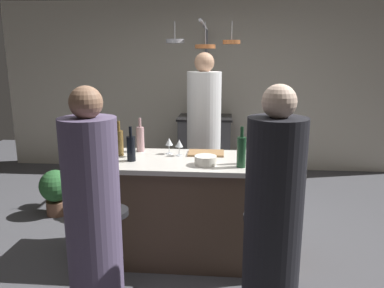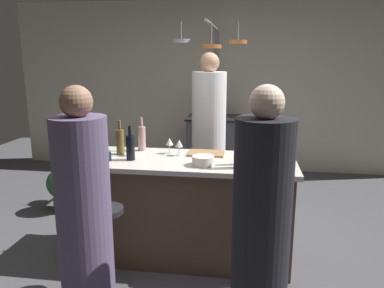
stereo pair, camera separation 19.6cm
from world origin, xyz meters
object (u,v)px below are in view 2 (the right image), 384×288
(stove_range, at_px, (214,146))
(guest_left, at_px, (85,223))
(wine_bottle_amber, at_px, (120,141))
(mixing_bowl_ceramic, at_px, (203,161))
(potted_plant, at_px, (63,187))
(mixing_bowl_blue, at_px, (100,156))
(guest_right, at_px, (261,233))
(wine_glass_by_chef, at_px, (170,142))
(chef, at_px, (209,140))
(wine_bottle_green, at_px, (239,152))
(bar_stool_right, at_px, (254,257))
(cutting_board, at_px, (206,153))
(wine_glass_near_left_guest, at_px, (130,144))
(wine_bottle_dark, at_px, (130,147))
(pepper_mill, at_px, (241,152))
(wine_bottle_rose, at_px, (142,138))
(bar_stool_left, at_px, (108,246))
(wine_glass_near_right_guest, at_px, (179,144))

(stove_range, xyz_separation_m, guest_left, (-0.51, -3.46, 0.29))
(wine_bottle_amber, xyz_separation_m, mixing_bowl_ceramic, (0.78, -0.24, -0.08))
(potted_plant, relative_size, mixing_bowl_blue, 2.75)
(guest_right, distance_m, wine_glass_by_chef, 1.43)
(guest_right, bearing_deg, potted_plant, 140.78)
(chef, distance_m, guest_right, 2.14)
(wine_bottle_green, bearing_deg, bar_stool_right, -72.21)
(cutting_board, bearing_deg, wine_bottle_green, -52.62)
(chef, xyz_separation_m, guest_left, (-0.56, -2.09, -0.10))
(wine_glass_near_left_guest, xyz_separation_m, mixing_bowl_blue, (-0.22, -0.17, -0.07))
(wine_bottle_dark, bearing_deg, guest_left, -90.90)
(chef, relative_size, guest_right, 1.12)
(wine_bottle_dark, xyz_separation_m, mixing_bowl_blue, (-0.26, -0.04, -0.08))
(pepper_mill, xyz_separation_m, wine_bottle_rose, (-0.92, 0.34, 0.02))
(chef, height_order, potted_plant, chef)
(wine_bottle_green, xyz_separation_m, mixing_bowl_blue, (-1.17, 0.07, -0.09))
(cutting_board, bearing_deg, wine_glass_by_chef, -176.38)
(pepper_mill, distance_m, mixing_bowl_blue, 1.19)
(potted_plant, relative_size, pepper_mill, 2.48)
(bar_stool_left, height_order, potted_plant, bar_stool_left)
(potted_plant, height_order, wine_glass_by_chef, wine_glass_by_chef)
(guest_left, xyz_separation_m, potted_plant, (-1.09, 1.79, -0.44))
(wine_bottle_green, bearing_deg, wine_bottle_amber, 165.24)
(guest_left, xyz_separation_m, wine_glass_by_chef, (0.30, 1.18, 0.26))
(bar_stool_right, bearing_deg, chef, 106.41)
(wine_glass_by_chef, bearing_deg, bar_stool_left, -111.88)
(cutting_board, distance_m, wine_glass_by_chef, 0.35)
(wine_bottle_green, bearing_deg, mixing_bowl_blue, 176.51)
(chef, bearing_deg, mixing_bowl_ceramic, -86.28)
(chef, bearing_deg, guest_left, -105.04)
(stove_range, height_order, wine_bottle_rose, wine_bottle_rose)
(wine_glass_near_left_guest, distance_m, mixing_bowl_ceramic, 0.71)
(guest_left, bearing_deg, wine_bottle_dark, 89.10)
(cutting_board, height_order, pepper_mill, pepper_mill)
(wine_bottle_dark, distance_m, wine_glass_near_right_guest, 0.43)
(chef, height_order, mixing_bowl_blue, chef)
(guest_right, bearing_deg, wine_glass_by_chef, 123.93)
(wine_bottle_green, distance_m, wine_glass_by_chef, 0.73)
(bar_stool_right, relative_size, cutting_board, 2.12)
(potted_plant, height_order, wine_bottle_green, wine_bottle_green)
(wine_bottle_rose, height_order, wine_bottle_green, wine_bottle_green)
(wine_bottle_amber, distance_m, mixing_bowl_blue, 0.25)
(bar_stool_left, height_order, wine_bottle_amber, wine_bottle_amber)
(guest_left, bearing_deg, wine_glass_near_right_guest, 70.63)
(bar_stool_left, xyz_separation_m, wine_glass_near_left_guest, (-0.01, 0.67, 0.63))
(potted_plant, bearing_deg, guest_right, -39.22)
(guest_left, xyz_separation_m, wine_bottle_amber, (-0.13, 1.10, 0.28))
(chef, height_order, wine_bottle_amber, chef)
(guest_right, bearing_deg, wine_bottle_amber, 138.45)
(bar_stool_right, xyz_separation_m, cutting_board, (-0.43, 0.81, 0.53))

